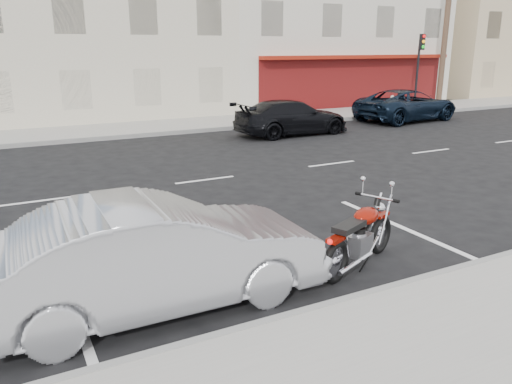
# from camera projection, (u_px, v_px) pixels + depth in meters

# --- Properties ---
(ground) EXTENTS (120.00, 120.00, 0.00)m
(ground) POSITION_uv_depth(u_px,v_px,m) (272.00, 171.00, 13.76)
(ground) COLOR black
(ground) RESTS_ON ground
(sidewalk_far) EXTENTS (80.00, 3.40, 0.15)m
(sidewalk_far) POSITION_uv_depth(u_px,v_px,m) (45.00, 135.00, 18.93)
(sidewalk_far) COLOR gray
(sidewalk_far) RESTS_ON ground
(curb_near) EXTENTS (80.00, 0.12, 0.16)m
(curb_near) POSITION_uv_depth(u_px,v_px,m) (190.00, 347.00, 5.56)
(curb_near) COLOR gray
(curb_near) RESTS_ON ground
(curb_far) EXTENTS (80.00, 0.12, 0.16)m
(curb_far) POSITION_uv_depth(u_px,v_px,m) (50.00, 143.00, 17.48)
(curb_far) COLOR gray
(curb_far) RESTS_ON ground
(bldg_far_east) EXTENTS (12.00, 12.00, 11.00)m
(bldg_far_east) POSITION_uv_depth(u_px,v_px,m) (467.00, 17.00, 37.65)
(bldg_far_east) COLOR tan
(bldg_far_east) RESTS_ON ground
(utility_pole) EXTENTS (1.80, 0.30, 9.00)m
(utility_pole) POSITION_uv_depth(u_px,v_px,m) (447.00, 19.00, 26.64)
(utility_pole) COLOR #422D1E
(utility_pole) RESTS_ON sidewalk_far
(traffic_light) EXTENTS (0.26, 0.30, 3.80)m
(traffic_light) POSITION_uv_depth(u_px,v_px,m) (419.00, 62.00, 26.14)
(traffic_light) COLOR black
(traffic_light) RESTS_ON sidewalk_far
(fire_hydrant) EXTENTS (0.20, 0.20, 0.72)m
(fire_hydrant) POSITION_uv_depth(u_px,v_px,m) (392.00, 102.00, 26.18)
(fire_hydrant) COLOR beige
(fire_hydrant) RESTS_ON sidewalk_far
(motorcycle) EXTENTS (1.95, 1.00, 1.04)m
(motorcycle) POSITION_uv_depth(u_px,v_px,m) (382.00, 226.00, 8.21)
(motorcycle) COLOR black
(motorcycle) RESTS_ON ground
(sedan_silver) EXTENTS (4.47, 1.62, 1.46)m
(sedan_silver) POSITION_uv_depth(u_px,v_px,m) (157.00, 254.00, 6.43)
(sedan_silver) COLOR #A0A1A7
(sedan_silver) RESTS_ON ground
(suv_far) EXTENTS (5.41, 2.94, 1.44)m
(suv_far) POSITION_uv_depth(u_px,v_px,m) (407.00, 105.00, 23.01)
(suv_far) COLOR black
(suv_far) RESTS_ON ground
(car_far) EXTENTS (4.69, 2.00, 1.35)m
(car_far) POSITION_uv_depth(u_px,v_px,m) (292.00, 117.00, 19.37)
(car_far) COLOR black
(car_far) RESTS_ON ground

